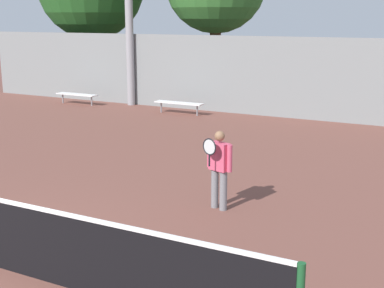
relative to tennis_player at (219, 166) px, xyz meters
The scene contains 4 objects.
tennis_player is the anchor object (origin of this frame).
bench_courtside_near 13.38m from the tennis_player, 140.79° to the left, with size 1.88×0.40×0.44m.
bench_adjacent_court 10.13m from the tennis_player, 123.29° to the left, with size 1.91×0.40×0.44m.
back_fence 9.95m from the tennis_player, 104.01° to the left, with size 26.83×0.06×2.86m.
Camera 1 is at (6.39, -5.00, 3.54)m, focal length 50.00 mm.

